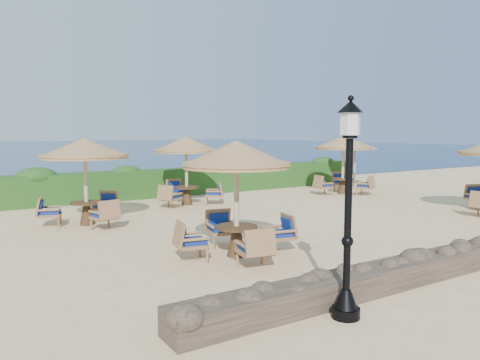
% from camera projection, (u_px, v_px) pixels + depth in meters
% --- Properties ---
extents(ground, '(120.00, 120.00, 0.00)m').
position_uv_depth(ground, '(302.00, 218.00, 15.47)').
color(ground, beige).
rests_on(ground, ground).
extents(sea, '(160.00, 160.00, 0.00)m').
position_uv_depth(sea, '(18.00, 149.00, 74.30)').
color(sea, '#0C2250').
rests_on(sea, ground).
extents(hedge, '(18.00, 0.90, 1.20)m').
position_uv_depth(hedge, '(201.00, 180.00, 21.45)').
color(hedge, '#1B4215').
rests_on(hedge, ground).
extents(lamp_post, '(0.44, 0.44, 3.31)m').
position_uv_depth(lamp_post, '(348.00, 218.00, 7.04)').
color(lamp_post, black).
rests_on(lamp_post, ground).
extents(extra_parasol, '(2.30, 2.30, 2.41)m').
position_uv_depth(extra_parasol, '(355.00, 145.00, 23.76)').
color(extra_parasol, tan).
rests_on(extra_parasol, ground).
extents(cafe_set_0, '(2.88, 2.88, 2.65)m').
position_uv_depth(cafe_set_0, '(236.00, 181.00, 10.55)').
color(cafe_set_0, tan).
rests_on(cafe_set_0, ground).
extents(cafe_set_2, '(2.76, 2.76, 2.65)m').
position_uv_depth(cafe_set_2, '(85.00, 164.00, 14.14)').
color(cafe_set_2, tan).
rests_on(cafe_set_2, ground).
extents(cafe_set_3, '(2.77, 2.63, 2.65)m').
position_uv_depth(cafe_set_3, '(186.00, 158.00, 18.07)').
color(cafe_set_3, tan).
rests_on(cafe_set_3, ground).
extents(cafe_set_4, '(2.71, 2.76, 2.65)m').
position_uv_depth(cafe_set_4, '(343.00, 153.00, 21.24)').
color(cafe_set_4, tan).
rests_on(cafe_set_4, ground).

